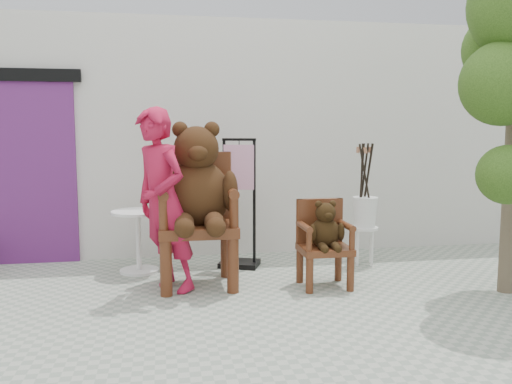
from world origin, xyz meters
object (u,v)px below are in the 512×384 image
chair_big (197,194)px  chair_small (324,235)px  display_stand (239,218)px  stool_bucket (365,211)px  person (164,202)px  cafe_table (138,234)px

chair_big → chair_small: (1.29, -0.25, -0.42)m
display_stand → stool_bucket: size_ratio=1.04×
stool_bucket → display_stand: bearing=174.0°
person → stool_bucket: size_ratio=1.26×
chair_small → person: bearing=178.1°
chair_big → display_stand: bearing=52.5°
chair_big → person: bearing=-149.8°
chair_small → display_stand: size_ratio=0.59×
person → display_stand: size_ratio=1.21×
cafe_table → display_stand: bearing=2.8°
display_stand → stool_bucket: display_stand is taller
chair_big → cafe_table: 1.04m
display_stand → person: bearing=-112.9°
person → cafe_table: (-0.29, 0.84, -0.47)m
cafe_table → stool_bucket: bearing=-2.2°
cafe_table → chair_big: bearing=-46.1°
person → display_stand: person is taller
chair_big → chair_small: 1.37m
cafe_table → display_stand: 1.17m
chair_small → display_stand: (-0.75, 0.95, 0.04)m
chair_big → cafe_table: bearing=133.9°
person → cafe_table: bearing=162.3°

